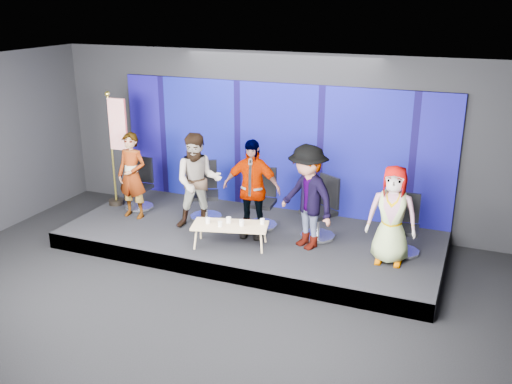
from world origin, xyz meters
TOP-DOWN VIEW (x-y plane):
  - ground at (0.00, 0.00)m, footprint 10.00×10.00m
  - room_walls at (0.00, 0.00)m, footprint 10.02×8.02m
  - riser at (0.00, 2.50)m, footprint 7.00×3.00m
  - backdrop at (0.00, 3.95)m, footprint 7.00×0.08m
  - chair_a at (-2.65, 2.83)m, footprint 0.62×0.62m
  - panelist_a at (-2.48, 2.35)m, footprint 0.64×0.43m
  - chair_b at (-1.12, 2.85)m, footprint 0.86×0.86m
  - panelist_b at (-1.01, 2.35)m, footprint 1.11×1.02m
  - chair_c at (0.07, 2.85)m, footprint 0.69×0.69m
  - panelist_c at (0.08, 2.34)m, footprint 1.11×0.54m
  - chair_d at (1.27, 2.75)m, footprint 0.89×0.89m
  - panelist_d at (1.16, 2.26)m, footprint 1.39×1.21m
  - chair_e at (2.79, 2.67)m, footprint 0.61×0.61m
  - panelist_e at (2.62, 2.19)m, footprint 0.84×0.57m
  - coffee_table at (-0.10, 1.77)m, footprint 1.43×0.88m
  - mug_a at (-0.49, 1.69)m, footprint 0.08×0.08m
  - mug_b at (-0.22, 1.63)m, footprint 0.08×0.08m
  - mug_c at (-0.16, 1.84)m, footprint 0.09×0.09m
  - mug_d at (0.11, 1.81)m, footprint 0.09×0.09m
  - mug_e at (0.41, 2.02)m, footprint 0.08×0.08m
  - flag_stand at (-3.13, 2.81)m, footprint 0.55×0.32m

SIDE VIEW (x-z plane):
  - ground at x=0.00m, z-range 0.00..0.00m
  - riser at x=0.00m, z-range 0.00..0.30m
  - chair_e at x=2.79m, z-range 0.12..1.16m
  - chair_a at x=-2.65m, z-range 0.12..1.18m
  - chair_c at x=0.07m, z-range 0.11..1.24m
  - coffee_table at x=-0.10m, z-range 0.47..0.88m
  - chair_b at x=-1.12m, z-range 0.10..1.25m
  - chair_d at x=1.27m, z-range 0.10..1.25m
  - mug_b at x=-0.22m, z-range 0.71..0.80m
  - mug_e at x=0.41m, z-range 0.71..0.80m
  - mug_a at x=-0.49m, z-range 0.71..0.81m
  - mug_c at x=-0.16m, z-range 0.71..0.81m
  - mug_d at x=0.11m, z-range 0.71..0.81m
  - panelist_e at x=2.62m, z-range 0.30..1.97m
  - panelist_a at x=-2.48m, z-range 0.30..2.02m
  - panelist_c at x=0.08m, z-range 0.30..2.14m
  - panelist_b at x=-1.01m, z-range 0.30..2.15m
  - panelist_d at x=1.16m, z-range 0.30..2.16m
  - flag_stand at x=-3.13m, z-range 0.37..2.79m
  - backdrop at x=0.00m, z-range 0.30..2.90m
  - room_walls at x=0.00m, z-range 0.67..4.18m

